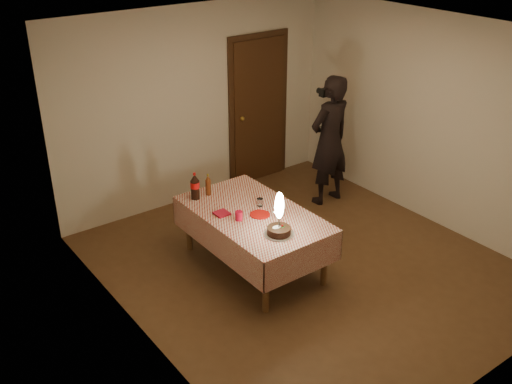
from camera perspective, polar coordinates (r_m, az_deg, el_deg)
ground at (r=6.85m, az=4.73°, el=-6.98°), size 4.00×4.50×0.01m
room_shell at (r=6.18m, az=5.07°, el=6.37°), size 4.04×4.54×2.62m
dining_table at (r=6.52m, az=-0.26°, el=-2.70°), size 1.02×1.72×0.68m
birthday_cake at (r=6.01m, az=2.21°, el=-2.93°), size 0.30×0.30×0.47m
red_plate at (r=6.43m, az=0.38°, el=-2.16°), size 0.22×0.22×0.01m
red_cup at (r=6.31m, az=-1.64°, el=-2.27°), size 0.08×0.08×0.10m
clear_cup at (r=6.60m, az=0.37°, el=-0.99°), size 0.07×0.07×0.09m
napkin_stack at (r=6.45m, az=-3.27°, el=-2.05°), size 0.15×0.15×0.02m
cola_bottle at (r=6.75m, az=-5.83°, el=0.55°), size 0.10×0.10×0.32m
amber_bottle_left at (r=6.84m, az=-4.58°, el=0.66°), size 0.06×0.06×0.25m
photographer at (r=7.94m, az=7.01°, el=4.90°), size 0.66×0.47×1.75m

